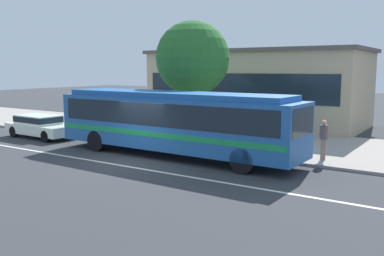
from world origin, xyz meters
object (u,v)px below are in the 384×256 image
(pedestrian_walking_along_curb, at_px, (133,120))
(pedestrian_standing_by_tree, at_px, (216,123))
(sedan_behind_bus, at_px, (40,125))
(pedestrian_waiting_near_sign, at_px, (324,137))
(transit_bus, at_px, (174,119))
(street_tree_near_stop, at_px, (193,58))

(pedestrian_walking_along_curb, relative_size, pedestrian_standing_by_tree, 1.01)
(sedan_behind_bus, height_order, pedestrian_waiting_near_sign, pedestrian_waiting_near_sign)
(transit_bus, distance_m, street_tree_near_stop, 5.02)
(street_tree_near_stop, bearing_deg, sedan_behind_bus, -154.11)
(pedestrian_waiting_near_sign, height_order, pedestrian_standing_by_tree, pedestrian_standing_by_tree)
(transit_bus, bearing_deg, street_tree_near_stop, 111.86)
(sedan_behind_bus, relative_size, street_tree_near_stop, 0.72)
(pedestrian_standing_by_tree, xyz_separation_m, street_tree_near_stop, (-1.71, 0.37, 3.33))
(pedestrian_walking_along_curb, bearing_deg, transit_bus, -26.05)
(pedestrian_walking_along_curb, bearing_deg, pedestrian_waiting_near_sign, 1.85)
(pedestrian_waiting_near_sign, distance_m, pedestrian_walking_along_curb, 10.23)
(sedan_behind_bus, bearing_deg, street_tree_near_stop, 25.89)
(sedan_behind_bus, bearing_deg, pedestrian_walking_along_curb, 21.28)
(pedestrian_waiting_near_sign, relative_size, pedestrian_standing_by_tree, 0.97)
(pedestrian_waiting_near_sign, xyz_separation_m, pedestrian_walking_along_curb, (-10.23, -0.33, 0.04))
(pedestrian_standing_by_tree, bearing_deg, pedestrian_walking_along_curb, -161.82)
(street_tree_near_stop, bearing_deg, pedestrian_walking_along_curb, -146.06)
(pedestrian_walking_along_curb, bearing_deg, sedan_behind_bus, -158.72)
(sedan_behind_bus, xyz_separation_m, street_tree_near_stop, (7.93, 3.85, 3.75))
(transit_bus, xyz_separation_m, street_tree_near_stop, (-1.56, 3.88, 2.78))
(sedan_behind_bus, height_order, street_tree_near_stop, street_tree_near_stop)
(transit_bus, distance_m, pedestrian_walking_along_curb, 4.76)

